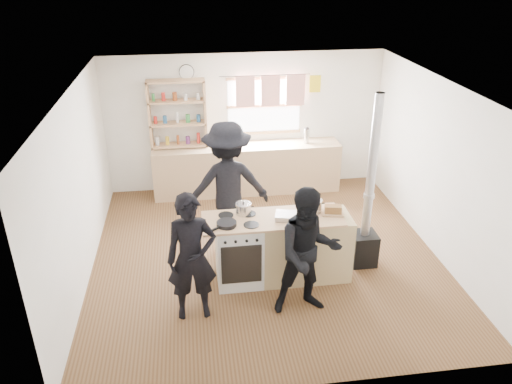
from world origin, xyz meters
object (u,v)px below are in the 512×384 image
Objects in this scene: thermos at (307,136)px; person_far at (228,185)px; stockpot_stove at (243,209)px; person_near_right at (308,253)px; stockpot_counter at (312,206)px; roast_tray at (288,216)px; skillet_greens at (227,223)px; bread_board at (333,210)px; cooking_island at (283,247)px; person_near_left at (192,258)px; flue_heater at (366,223)px.

thermos is 2.37m from person_far.
stockpot_stove is 1.13m from person_near_right.
roast_tray is at bearing -157.99° from stockpot_counter.
person_near_right is at bearing -33.38° from skillet_greens.
thermos is 3.59m from person_near_right.
thermos reaches higher than bread_board.
cooking_island is at bearing 118.30° from person_far.
skillet_greens is 0.22× the size of person_near_right.
person_near_right reaches higher than roast_tray.
stockpot_counter is at bearing 10.28° from skillet_greens.
person_far reaches higher than stockpot_counter.
cooking_island is 0.76m from stockpot_stove.
stockpot_stove is 0.91m from stockpot_counter.
cooking_island is 1.19× the size of person_near_right.
stockpot_stove is 0.13× the size of person_near_right.
roast_tray is 1.18× the size of bread_board.
skillet_greens is 0.22× the size of person_near_left.
bread_board is (-0.29, -2.77, -0.05)m from thermos.
person_near_right is at bearing -79.97° from roast_tray.
roast_tray is (-0.90, -2.82, -0.07)m from thermos.
roast_tray is 1.27m from person_far.
skillet_greens is at bearing -175.29° from bread_board.
person_far reaches higher than stockpot_stove.
roast_tray is 1.40× the size of stockpot_counter.
person_far is (-1.60, -1.75, -0.07)m from thermos.
thermos is at bearing 72.23° from roast_tray.
stockpot_stove is 0.08× the size of flue_heater.
person_near_right is at bearing -139.45° from flue_heater.
flue_heater reaches higher than person_near_right.
person_far is at bearing 122.36° from cooking_island.
stockpot_counter is at bearing 21.31° from person_near_left.
person_far is (-1.05, 0.92, -0.06)m from stockpot_counter.
thermos is 0.11× the size of flue_heater.
roast_tray is 0.60m from stockpot_stove.
flue_heater reaches higher than stockpot_counter.
roast_tray is at bearing -45.84° from cooking_island.
skillet_greens is 0.70m from person_near_left.
stockpot_counter is at bearing -101.58° from thermos.
bread_board is at bearing -163.15° from flue_heater.
stockpot_counter is at bearing 134.51° from person_far.
person_near_left is at bearing -122.49° from thermos.
person_far is at bearing -132.37° from thermos.
stockpot_counter is (1.16, 0.21, 0.06)m from skillet_greens.
flue_heater is (0.54, 0.16, -0.33)m from bread_board.
stockpot_stove is (0.25, 0.28, 0.05)m from skillet_greens.
bread_board reaches higher than skillet_greens.
person_far reaches higher than thermos.
bread_board is 1.99m from person_near_left.
stockpot_counter is at bearing 160.47° from bread_board.
person_near_right is (0.92, -0.61, -0.13)m from skillet_greens.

